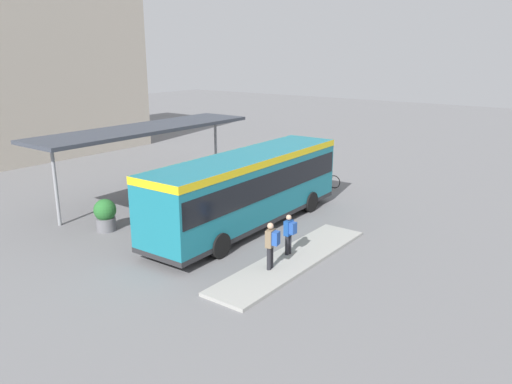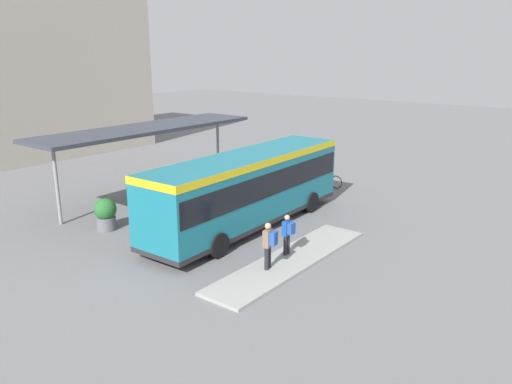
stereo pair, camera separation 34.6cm
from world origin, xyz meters
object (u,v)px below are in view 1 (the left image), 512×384
pedestrian_waiting (271,243)px  bicycle_orange (326,180)px  bicycle_black (313,179)px  potted_planter_near_shelter (105,214)px  pedestrian_companion (289,232)px  city_bus (248,185)px

pedestrian_waiting → bicycle_orange: bearing=-81.8°
bicycle_black → potted_planter_near_shelter: 12.49m
pedestrian_companion → pedestrian_waiting: bearing=99.1°
city_bus → bicycle_orange: (8.10, 0.56, -1.52)m
city_bus → bicycle_black: bearing=8.0°
bicycle_orange → city_bus: bearing=94.5°
city_bus → bicycle_black: (7.85, 1.32, -1.53)m
pedestrian_waiting → bicycle_orange: 12.19m
bicycle_orange → bicycle_black: (-0.26, 0.76, -0.00)m
pedestrian_waiting → pedestrian_companion: pedestrian_waiting is taller
bicycle_black → potted_planter_near_shelter: size_ratio=1.23×
city_bus → bicycle_orange: bearing=2.4°
pedestrian_waiting → bicycle_orange: pedestrian_waiting is taller
bicycle_black → city_bus: bearing=-71.6°
city_bus → pedestrian_companion: bearing=-120.2°
bicycle_orange → potted_planter_near_shelter: (-12.28, 4.09, 0.35)m
city_bus → pedestrian_waiting: city_bus is taller
city_bus → bicycle_black: size_ratio=6.46×
pedestrian_waiting → city_bus: bearing=-54.6°
city_bus → pedestrian_waiting: bearing=-134.4°
pedestrian_waiting → bicycle_orange: size_ratio=0.96×
city_bus → potted_planter_near_shelter: (-4.18, 4.66, -1.17)m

